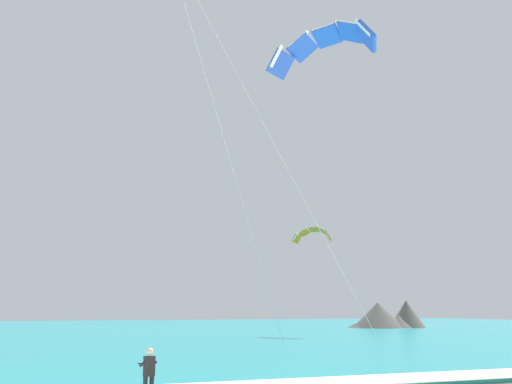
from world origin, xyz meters
name	(u,v)px	position (x,y,z in m)	size (l,w,h in m)	color
sea	(121,330)	(0.00, 74.92, 0.10)	(200.00, 120.00, 0.20)	teal
surf_foam	(282,384)	(0.00, 15.92, 0.22)	(200.00, 2.51, 0.04)	white
kitesurfer	(149,373)	(-5.02, 14.54, 0.94)	(0.55, 0.55, 1.69)	#232328
kite_primary	(323,44)	(4.73, 21.13, 17.07)	(11.60, 8.80, 16.95)	blue
kite_distant	(313,233)	(17.32, 49.44, 10.93)	(3.28, 4.10, 1.73)	orange
headland_right	(385,318)	(37.19, 67.11, 1.62)	(11.63, 9.30, 4.16)	#56514C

